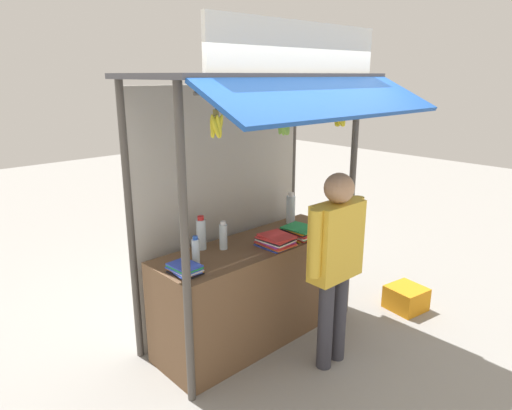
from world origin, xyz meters
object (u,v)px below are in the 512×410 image
water_bottle_front_left (291,209)px  banana_bunch_inner_right (284,125)px  banana_bunch_inner_left (340,117)px  water_bottle_front_right (196,250)px  vendor_person (336,254)px  plastic_crate (406,298)px  water_bottle_far_right (201,234)px  magazine_stack_back_left (276,241)px  water_bottle_center (223,236)px  magazine_stack_rear_center (300,232)px  magazine_stack_back_right (335,224)px  magazine_stack_left (185,269)px  banana_bunch_rightmost (216,125)px

water_bottle_front_left → banana_bunch_inner_right: (-0.74, -0.59, 0.92)m
banana_bunch_inner_left → water_bottle_front_right: bearing=160.6°
water_bottle_front_right → vendor_person: vendor_person is taller
plastic_crate → water_bottle_far_right: bearing=153.7°
water_bottle_far_right → water_bottle_front_right: 0.30m
magazine_stack_back_left → banana_bunch_inner_left: 1.17m
water_bottle_center → banana_bunch_inner_left: banana_bunch_inner_left is taller
banana_bunch_inner_right → plastic_crate: bearing=-10.7°
water_bottle_center → water_bottle_front_right: water_bottle_center is taller
water_bottle_center → water_bottle_front_left: water_bottle_front_left is taller
magazine_stack_rear_center → plastic_crate: magazine_stack_rear_center is taller
magazine_stack_rear_center → magazine_stack_back_left: magazine_stack_back_left is taller
water_bottle_center → magazine_stack_back_right: water_bottle_center is taller
banana_bunch_inner_right → vendor_person: (0.27, -0.32, -0.99)m
vendor_person → plastic_crate: (1.28, 0.03, -0.85)m
magazine_stack_rear_center → water_bottle_far_right: bearing=156.5°
magazine_stack_back_left → vendor_person: 0.58m
plastic_crate → magazine_stack_back_left: bearing=158.3°
water_bottle_front_right → water_bottle_far_right: bearing=45.0°
water_bottle_front_right → magazine_stack_back_right: water_bottle_front_right is taller
water_bottle_center → magazine_stack_back_left: size_ratio=0.79×
banana_bunch_inner_left → water_bottle_center: bearing=149.3°
magazine_stack_rear_center → banana_bunch_inner_right: bearing=-152.7°
magazine_stack_left → plastic_crate: (2.25, -0.61, -0.81)m
water_bottle_front_left → magazine_stack_rear_center: 0.41m
water_bottle_center → magazine_stack_left: bearing=-160.4°
water_bottle_front_right → plastic_crate: bearing=-19.0°
banana_bunch_rightmost → banana_bunch_inner_left: (1.30, 0.00, -0.03)m
magazine_stack_rear_center → magazine_stack_back_right: bearing=-8.3°
water_bottle_front_right → banana_bunch_inner_left: banana_bunch_inner_left is taller
magazine_stack_rear_center → magazine_stack_left: (-1.22, 0.05, -0.01)m
water_bottle_front_right → banana_bunch_inner_right: size_ratio=0.72×
water_bottle_front_left → magazine_stack_back_right: bearing=-61.3°
water_bottle_front_left → magazine_stack_back_right: 0.46m
water_bottle_front_right → magazine_stack_back_right: bearing=-8.4°
vendor_person → banana_bunch_rightmost: bearing=-18.5°
water_bottle_far_right → magazine_stack_back_right: 1.35m
magazine_stack_left → plastic_crate: 2.47m
banana_bunch_inner_right → vendor_person: 1.08m
magazine_stack_rear_center → banana_bunch_rightmost: (-1.15, -0.27, 1.06)m
water_bottle_far_right → magazine_stack_rear_center: 0.92m
magazine_stack_back_right → banana_bunch_inner_left: size_ratio=0.85×
magazine_stack_back_left → banana_bunch_inner_right: 1.06m
banana_bunch_rightmost → vendor_person: banana_bunch_rightmost is taller
water_bottle_center → vendor_person: size_ratio=0.15×
water_bottle_front_right → plastic_crate: (2.08, -0.71, -0.88)m
banana_bunch_rightmost → banana_bunch_inner_right: 0.63m
banana_bunch_inner_left → vendor_person: banana_bunch_inner_left is taller
water_bottle_far_right → banana_bunch_inner_left: size_ratio=0.98×
water_bottle_front_left → magazine_stack_left: size_ratio=1.22×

